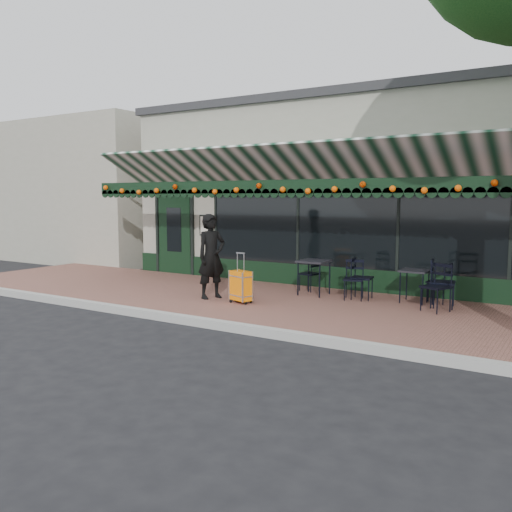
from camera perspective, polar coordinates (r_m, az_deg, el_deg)
The scene contains 15 objects.
ground at distance 9.18m, azimuth -1.60°, elevation -7.92°, with size 80.00×80.00×0.00m, color black.
sidewalk at distance 10.85m, azimuth 4.27°, elevation -5.32°, with size 18.00×4.00×0.15m, color brown.
curb at distance 9.10m, azimuth -1.88°, elevation -7.57°, with size 18.00×0.16×0.15m, color #9E9E99.
restaurant_building at distance 16.03m, azimuth 14.12°, elevation 6.16°, with size 12.00×9.60×4.50m.
neighbor_building_left at distance 23.64m, azimuth -17.49°, elevation 6.35°, with size 12.00×8.00×4.80m, color #9F9B8B.
woman at distance 11.20m, azimuth -4.71°, elevation -0.04°, with size 0.64×0.42×1.75m, color black.
suitcase at distance 10.73m, azimuth -1.62°, elevation -3.21°, with size 0.49×0.37×1.00m.
cafe_table_a at distance 11.19m, azimuth 16.37°, elevation -1.76°, with size 0.53×0.53×0.65m.
cafe_table_b at distance 11.64m, azimuth 6.13°, elevation -0.82°, with size 0.61×0.61×0.75m.
chair_a_left at distance 11.33m, azimuth 18.71°, elevation -2.66°, with size 0.41×0.41×0.81m, color black, non-canonical shape.
chair_a_right at distance 10.87m, azimuth 19.06°, elevation -2.71°, with size 0.47×0.47×0.94m, color black, non-canonical shape.
chair_a_front at distance 10.45m, azimuth 18.41°, elevation -3.17°, with size 0.45×0.45×0.89m, color black, non-canonical shape.
chair_b_left at distance 12.15m, azimuth 5.65°, elevation -1.91°, with size 0.38×0.38×0.75m, color black, non-canonical shape.
chair_b_right at distance 11.33m, azimuth 11.10°, elevation -2.33°, with size 0.43×0.43×0.86m, color black, non-canonical shape.
chair_b_front at distance 11.24m, azimuth 10.26°, elevation -2.47°, with size 0.41×0.41×0.83m, color black, non-canonical shape.
Camera 1 is at (4.92, -7.42, 2.25)m, focal length 38.00 mm.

